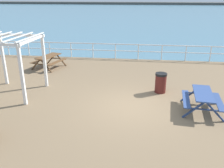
% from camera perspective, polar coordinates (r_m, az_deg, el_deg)
% --- Properties ---
extents(ground_plane, '(30.00, 24.00, 0.20)m').
position_cam_1_polar(ground_plane, '(10.27, 4.85, -5.75)').
color(ground_plane, '#846B4C').
extents(sea_band, '(142.00, 90.00, 0.01)m').
position_cam_1_polar(sea_band, '(62.10, 7.45, 16.45)').
color(sea_band, teal).
rests_on(sea_band, ground).
extents(distant_shoreline, '(142.00, 6.00, 1.80)m').
position_cam_1_polar(distant_shoreline, '(105.03, 7.67, 18.13)').
color(distant_shoreline, '#4C4C47').
rests_on(distant_shoreline, ground).
extents(seaward_railing, '(23.07, 0.07, 1.08)m').
position_cam_1_polar(seaward_railing, '(17.35, 6.26, 8.21)').
color(seaward_railing, white).
rests_on(seaward_railing, ground).
extents(picnic_table_mid_centre, '(1.94, 2.14, 0.80)m').
position_cam_1_polar(picnic_table_mid_centre, '(15.77, -14.75, 5.79)').
color(picnic_table_mid_centre, brown).
rests_on(picnic_table_mid_centre, ground).
extents(picnic_table_far_right, '(1.70, 1.94, 0.80)m').
position_cam_1_polar(picnic_table_far_right, '(10.25, 20.62, -2.93)').
color(picnic_table_far_right, '#334C84').
rests_on(picnic_table_far_right, ground).
extents(lattice_pergola, '(2.51, 2.63, 2.70)m').
position_cam_1_polar(lattice_pergola, '(11.83, -23.06, 7.03)').
color(lattice_pergola, white).
rests_on(lattice_pergola, ground).
extents(litter_bin, '(0.55, 0.55, 0.95)m').
position_cam_1_polar(litter_bin, '(11.65, 11.41, 0.30)').
color(litter_bin, '#591E19').
rests_on(litter_bin, ground).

